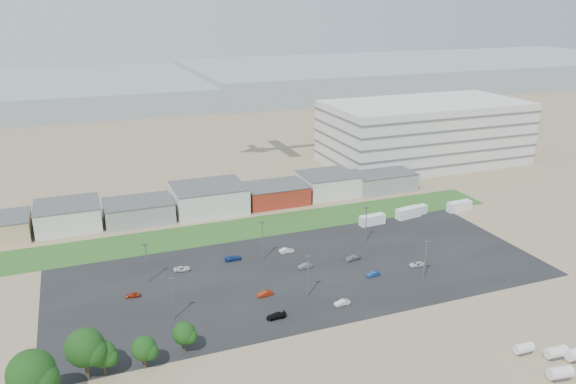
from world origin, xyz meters
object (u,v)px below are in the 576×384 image
parked_car_4 (265,294)px  parked_car_7 (305,266)px  parked_car_1 (373,274)px  parked_car_13 (342,303)px  box_trailer_a (372,220)px  tree_far_left (32,378)px  parked_car_11 (287,250)px  parked_car_5 (133,295)px  parked_car_12 (352,258)px  parked_car_9 (182,269)px  parked_car_3 (276,316)px  parked_car_0 (417,264)px  storage_tank_nw (524,348)px  parked_car_6 (233,258)px

parked_car_4 → parked_car_7: size_ratio=0.98×
parked_car_1 → parked_car_13: (-13.13, -9.60, 0.01)m
parked_car_4 → parked_car_13: 17.54m
box_trailer_a → tree_far_left: bearing=-153.9°
box_trailer_a → parked_car_7: box_trailer_a is taller
parked_car_7 → parked_car_11: size_ratio=0.94×
parked_car_4 → parked_car_5: (-27.89, 10.28, -0.06)m
parked_car_11 → parked_car_12: parked_car_11 is taller
tree_far_left → parked_car_9: size_ratio=3.01×
parked_car_3 → parked_car_0: bearing=103.6°
parked_car_1 → parked_car_13: 16.26m
storage_tank_nw → parked_car_6: (-40.09, 58.81, -0.48)m
storage_tank_nw → parked_car_5: storage_tank_nw is taller
box_trailer_a → storage_tank_nw: bearing=-97.9°
parked_car_9 → parked_car_11: parked_car_11 is taller
parked_car_3 → parked_car_13: 15.36m
parked_car_13 → parked_car_9: bearing=-138.8°
box_trailer_a → parked_car_11: 32.37m
tree_far_left → box_trailer_a: bearing=29.5°
parked_car_5 → parked_car_9: 15.70m
parked_car_5 → parked_car_7: parked_car_7 is taller
parked_car_0 → parked_car_4: size_ratio=1.06×
parked_car_0 → parked_car_1: size_ratio=1.11×
storage_tank_nw → tree_far_left: 86.89m
tree_far_left → parked_car_3: 47.74m
storage_tank_nw → parked_car_12: storage_tank_nw is taller
box_trailer_a → parked_car_5: (-71.77, -18.94, -0.94)m
parked_car_5 → parked_car_7: (41.80, -0.63, 0.07)m
box_trailer_a → parked_car_1: size_ratio=2.25×
parked_car_5 → parked_car_6: 28.22m
storage_tank_nw → parked_car_0: storage_tank_nw is taller
parked_car_7 → parked_car_11: parked_car_11 is taller
parked_car_3 → parked_car_5: size_ratio=1.30×
parked_car_1 → storage_tank_nw: bearing=10.4°
parked_car_1 → parked_car_3: bearing=-77.1°
parked_car_3 → parked_car_11: 32.63m
parked_car_4 → parked_car_6: parked_car_6 is taller
parked_car_7 → parked_car_0: bearing=67.6°
tree_far_left → parked_car_4: size_ratio=3.36×
tree_far_left → parked_car_4: tree_far_left is taller
parked_car_3 → parked_car_9: parked_car_3 is taller
parked_car_9 → parked_car_13: (29.50, -29.12, 0.02)m
tree_far_left → parked_car_4: bearing=25.2°
parked_car_6 → parked_car_12: parked_car_12 is taller
parked_car_7 → parked_car_12: parked_car_12 is taller
storage_tank_nw → tree_far_left: size_ratio=0.30×
parked_car_12 → parked_car_5: bearing=-98.6°
box_trailer_a → parked_car_13: (-29.38, -39.09, -0.89)m
storage_tank_nw → parked_car_0: (1.98, 38.76, -0.57)m
parked_car_0 → parked_car_3: bearing=-73.7°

